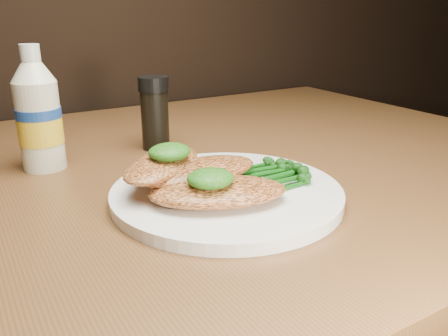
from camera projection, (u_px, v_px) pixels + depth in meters
plate at (227, 193)px, 0.53m from camera, size 0.27×0.27×0.01m
chicken_front at (218, 192)px, 0.49m from camera, size 0.17×0.13×0.02m
chicken_mid at (199, 171)px, 0.53m from camera, size 0.14×0.07×0.02m
chicken_back at (162, 164)px, 0.52m from camera, size 0.14×0.14×0.02m
pesto_front at (210, 178)px, 0.48m from camera, size 0.06×0.05×0.02m
pesto_back at (169, 152)px, 0.52m from camera, size 0.06×0.05×0.02m
broccolini_bundle at (264, 173)px, 0.55m from camera, size 0.13×0.10×0.02m
mayo_bottle at (38, 109)px, 0.61m from camera, size 0.08×0.08×0.17m
pepper_grinder at (155, 113)px, 0.70m from camera, size 0.05×0.05×0.11m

